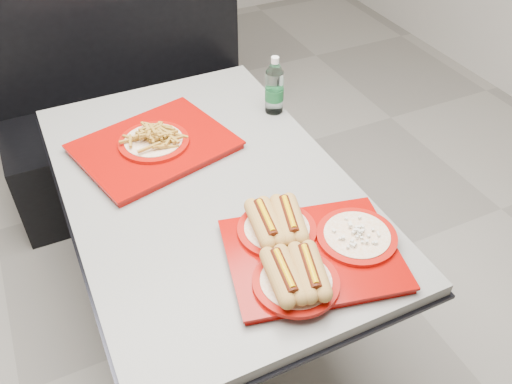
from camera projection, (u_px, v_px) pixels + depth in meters
name	position (u px, v px, depth m)	size (l,w,h in m)	color
ground	(217.00, 318.00, 2.30)	(6.00, 6.00, 0.00)	gray
diner_table	(209.00, 218.00, 1.92)	(0.92, 1.42, 0.75)	black
booth_bench	(133.00, 112.00, 2.79)	(1.30, 0.57, 1.35)	black
tray_near	(306.00, 249.00, 1.53)	(0.55, 0.47, 0.11)	#920803
tray_far	(154.00, 143.00, 1.93)	(0.60, 0.52, 0.10)	#920803
water_bottle	(274.00, 88.00, 2.08)	(0.07, 0.07, 0.23)	silver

